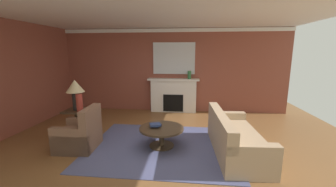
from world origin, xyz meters
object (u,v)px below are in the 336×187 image
at_px(armchair_near_window, 80,135).
at_px(vase_mantel_right, 189,75).
at_px(sofa, 234,139).
at_px(side_table, 78,121).
at_px(table_lamp, 75,89).
at_px(mantel_mirror, 174,58).
at_px(coffee_table, 162,132).
at_px(fireplace, 173,96).
at_px(vase_on_side_table, 79,103).

distance_m(armchair_near_window, vase_mantel_right, 4.04).
bearing_deg(sofa, side_table, 172.59).
xyz_separation_m(sofa, armchair_near_window, (-3.35, -0.17, 0.01)).
relative_size(table_lamp, vase_mantel_right, 2.71).
distance_m(sofa, vase_mantel_right, 3.27).
bearing_deg(side_table, vase_mantel_right, 41.57).
relative_size(mantel_mirror, coffee_table, 1.46).
distance_m(side_table, table_lamp, 0.82).
bearing_deg(side_table, fireplace, 48.48).
height_order(fireplace, vase_on_side_table, fireplace).
height_order(fireplace, vase_mantel_right, vase_mantel_right).
height_order(armchair_near_window, coffee_table, armchair_near_window).
bearing_deg(side_table, vase_on_side_table, -38.66).
xyz_separation_m(table_lamp, vase_on_side_table, (0.15, -0.12, -0.31)).
bearing_deg(table_lamp, fireplace, 48.48).
bearing_deg(table_lamp, mantel_mirror, 49.82).
xyz_separation_m(fireplace, vase_mantel_right, (0.55, -0.05, 0.77)).
relative_size(fireplace, vase_on_side_table, 4.17).
height_order(sofa, vase_mantel_right, vase_mantel_right).
bearing_deg(fireplace, mantel_mirror, 90.00).
bearing_deg(coffee_table, vase_on_side_table, 173.27).
height_order(side_table, table_lamp, table_lamp).
bearing_deg(mantel_mirror, table_lamp, -130.18).
bearing_deg(armchair_near_window, coffee_table, 9.39).
height_order(sofa, coffee_table, sofa).
xyz_separation_m(table_lamp, vase_mantel_right, (2.76, 2.45, 0.12)).
relative_size(mantel_mirror, side_table, 2.09).
relative_size(mantel_mirror, sofa, 0.68).
distance_m(armchair_near_window, table_lamp, 1.20).
distance_m(mantel_mirror, table_lamp, 3.50).
relative_size(sofa, coffee_table, 2.15).
bearing_deg(fireplace, table_lamp, -131.52).
bearing_deg(sofa, vase_on_side_table, 174.17).
xyz_separation_m(fireplace, side_table, (-2.21, -2.50, -0.17)).
distance_m(coffee_table, table_lamp, 2.38).
height_order(armchair_near_window, vase_on_side_table, vase_on_side_table).
bearing_deg(sofa, vase_mantel_right, 108.55).
distance_m(side_table, vase_on_side_table, 0.55).
distance_m(mantel_mirror, vase_mantel_right, 0.80).
bearing_deg(table_lamp, coffee_table, -9.36).
height_order(table_lamp, vase_on_side_table, table_lamp).
height_order(sofa, armchair_near_window, armchair_near_window).
height_order(mantel_mirror, table_lamp, mantel_mirror).
distance_m(sofa, armchair_near_window, 3.36).
xyz_separation_m(mantel_mirror, sofa, (1.54, -3.11, -1.60)).
relative_size(side_table, table_lamp, 0.93).
bearing_deg(armchair_near_window, fireplace, 60.06).
xyz_separation_m(mantel_mirror, vase_on_side_table, (-2.06, -2.74, -0.98)).
bearing_deg(side_table, coffee_table, -9.36).
bearing_deg(vase_mantel_right, armchair_near_window, -127.31).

